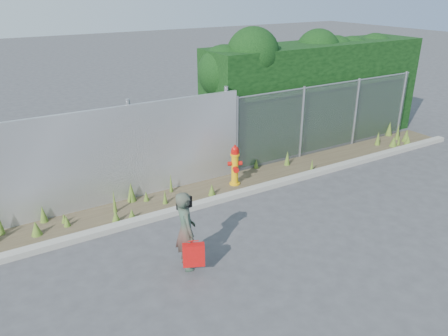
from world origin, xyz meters
TOP-DOWN VIEW (x-y plane):
  - ground at (0.00, 0.00)m, footprint 80.00×80.00m
  - curb at (0.00, 1.80)m, footprint 16.00×0.22m
  - weed_strip at (0.21, 2.46)m, footprint 16.00×1.27m
  - corrugated_fence at (-3.25, 3.01)m, footprint 8.50×0.21m
  - chainlink_fence at (4.25, 3.00)m, footprint 6.50×0.07m
  - hedge at (4.33, 4.01)m, footprint 7.54×1.75m
  - fire_hydrant at (0.60, 2.37)m, footprint 0.35×0.31m
  - woman at (-1.93, -0.04)m, footprint 0.42×0.58m
  - red_tote_bag at (-1.93, -0.31)m, footprint 0.37×0.14m
  - black_shoulder_bag at (-1.87, 0.11)m, footprint 0.27×0.11m

SIDE VIEW (x-z plane):
  - ground at x=0.00m, z-range 0.00..0.00m
  - curb at x=0.00m, z-range 0.00..0.12m
  - weed_strip at x=0.21m, z-range -0.15..0.39m
  - red_tote_bag at x=-1.93m, z-range 0.15..0.63m
  - fire_hydrant at x=0.60m, z-range -0.02..1.03m
  - woman at x=-1.93m, z-range 0.00..1.44m
  - chainlink_fence at x=4.25m, z-range 0.01..2.06m
  - corrugated_fence at x=-3.25m, z-range -0.05..2.25m
  - black_shoulder_bag at x=-1.87m, z-range 1.06..1.26m
  - hedge at x=4.33m, z-range 0.06..3.65m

